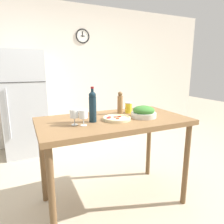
{
  "coord_description": "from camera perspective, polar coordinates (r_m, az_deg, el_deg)",
  "views": [
    {
      "loc": [
        -0.82,
        -1.75,
        1.44
      ],
      "look_at": [
        0.0,
        0.04,
        1.0
      ],
      "focal_mm": 32.0,
      "sensor_mm": 36.0,
      "label": 1
    }
  ],
  "objects": [
    {
      "name": "salt_canister",
      "position": [
        2.24,
        4.74,
        1.29
      ],
      "size": [
        0.08,
        0.08,
        0.12
      ],
      "color": "yellow",
      "rests_on": "prep_counter"
    },
    {
      "name": "salad_bowl",
      "position": [
        2.07,
        9.03,
        -0.04
      ],
      "size": [
        0.26,
        0.26,
        0.12
      ],
      "color": "silver",
      "rests_on": "prep_counter"
    },
    {
      "name": "homemade_pizza",
      "position": [
        1.95,
        1.34,
        -1.82
      ],
      "size": [
        0.27,
        0.27,
        0.03
      ],
      "color": "beige",
      "rests_on": "prep_counter"
    },
    {
      "name": "refrigerator",
      "position": [
        3.62,
        -23.73,
        2.19
      ],
      "size": [
        0.67,
        0.66,
        1.7
      ],
      "color": "#B7BCC1",
      "rests_on": "ground_plane"
    },
    {
      "name": "prep_counter",
      "position": [
        2.02,
        0.47,
        -4.71
      ],
      "size": [
        1.47,
        0.79,
        0.94
      ],
      "color": "brown",
      "rests_on": "ground_plane"
    },
    {
      "name": "wine_glass_far",
      "position": [
        1.79,
        -10.75,
        -0.66
      ],
      "size": [
        0.08,
        0.08,
        0.14
      ],
      "color": "silver",
      "rests_on": "prep_counter"
    },
    {
      "name": "pepper_mill",
      "position": [
        2.17,
        2.32,
        2.52
      ],
      "size": [
        0.06,
        0.06,
        0.25
      ],
      "color": "olive",
      "rests_on": "prep_counter"
    },
    {
      "name": "wine_glass_near",
      "position": [
        1.75,
        -8.2,
        -0.83
      ],
      "size": [
        0.08,
        0.08,
        0.14
      ],
      "color": "silver",
      "rests_on": "prep_counter"
    },
    {
      "name": "wall_back",
      "position": [
        4.02,
        -13.04,
        10.36
      ],
      "size": [
        6.4,
        0.08,
        2.6
      ],
      "color": "silver",
      "rests_on": "ground_plane"
    },
    {
      "name": "wine_bottle",
      "position": [
        1.85,
        -5.57,
        1.73
      ],
      "size": [
        0.07,
        0.07,
        0.33
      ],
      "color": "#142833",
      "rests_on": "prep_counter"
    },
    {
      "name": "ground_plane",
      "position": [
        2.41,
        0.43,
        -24.11
      ],
      "size": [
        14.0,
        14.0,
        0.0
      ],
      "primitive_type": "plane",
      "color": "#BCAD93"
    }
  ]
}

